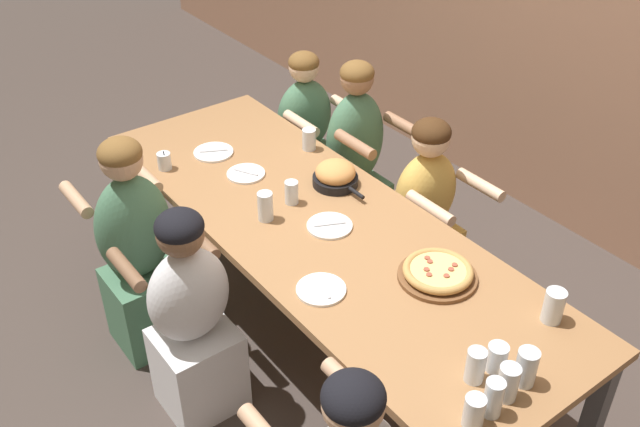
# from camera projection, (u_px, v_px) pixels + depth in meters

# --- Properties ---
(ground_plane) EXTENTS (18.00, 18.00, 0.00)m
(ground_plane) POSITION_uv_depth(u_px,v_px,m) (320.00, 342.00, 3.65)
(ground_plane) COLOR #423833
(ground_plane) RESTS_ON ground
(dining_table) EXTENTS (2.67, 0.90, 0.75)m
(dining_table) POSITION_uv_depth(u_px,v_px,m) (320.00, 235.00, 3.26)
(dining_table) COLOR #996B42
(dining_table) RESTS_ON ground
(pizza_board_main) EXTENTS (0.33, 0.33, 0.06)m
(pizza_board_main) POSITION_uv_depth(u_px,v_px,m) (438.00, 273.00, 2.89)
(pizza_board_main) COLOR brown
(pizza_board_main) RESTS_ON dining_table
(skillet_bowl) EXTENTS (0.32, 0.22, 0.12)m
(skillet_bowl) POSITION_uv_depth(u_px,v_px,m) (336.00, 175.00, 3.46)
(skillet_bowl) COLOR black
(skillet_bowl) RESTS_ON dining_table
(empty_plate_a) EXTENTS (0.21, 0.21, 0.02)m
(empty_plate_a) POSITION_uv_depth(u_px,v_px,m) (330.00, 226.00, 3.19)
(empty_plate_a) COLOR white
(empty_plate_a) RESTS_ON dining_table
(empty_plate_b) EXTENTS (0.19, 0.19, 0.02)m
(empty_plate_b) POSITION_uv_depth(u_px,v_px,m) (246.00, 174.00, 3.56)
(empty_plate_b) COLOR white
(empty_plate_b) RESTS_ON dining_table
(empty_plate_c) EXTENTS (0.21, 0.21, 0.02)m
(empty_plate_c) POSITION_uv_depth(u_px,v_px,m) (213.00, 152.00, 3.73)
(empty_plate_c) COLOR white
(empty_plate_c) RESTS_ON dining_table
(empty_plate_d) EXTENTS (0.20, 0.20, 0.02)m
(empty_plate_d) POSITION_uv_depth(u_px,v_px,m) (321.00, 289.00, 2.84)
(empty_plate_d) COLOR white
(empty_plate_d) RESTS_ON dining_table
(cocktail_glass_blue) EXTENTS (0.07, 0.07, 0.11)m
(cocktail_glass_blue) POSITION_uv_depth(u_px,v_px,m) (164.00, 162.00, 3.59)
(cocktail_glass_blue) COLOR silver
(cocktail_glass_blue) RESTS_ON dining_table
(drinking_glass_a) EXTENTS (0.07, 0.07, 0.14)m
(drinking_glass_a) POSITION_uv_depth(u_px,v_px,m) (265.00, 206.00, 3.21)
(drinking_glass_a) COLOR silver
(drinking_glass_a) RESTS_ON dining_table
(drinking_glass_b) EXTENTS (0.07, 0.07, 0.14)m
(drinking_glass_b) POSITION_uv_depth(u_px,v_px,m) (508.00, 384.00, 2.36)
(drinking_glass_b) COLOR silver
(drinking_glass_b) RESTS_ON dining_table
(drinking_glass_c) EXTENTS (0.07, 0.07, 0.11)m
(drinking_glass_c) POSITION_uv_depth(u_px,v_px,m) (309.00, 140.00, 3.75)
(drinking_glass_c) COLOR silver
(drinking_glass_c) RESTS_ON dining_table
(drinking_glass_d) EXTENTS (0.06, 0.06, 0.11)m
(drinking_glass_d) POSITION_uv_depth(u_px,v_px,m) (292.00, 194.00, 3.33)
(drinking_glass_d) COLOR silver
(drinking_glass_d) RESTS_ON dining_table
(drinking_glass_e) EXTENTS (0.07, 0.07, 0.12)m
(drinking_glass_e) POSITION_uv_depth(u_px,v_px,m) (474.00, 413.00, 2.27)
(drinking_glass_e) COLOR silver
(drinking_glass_e) RESTS_ON dining_table
(drinking_glass_f) EXTENTS (0.07, 0.07, 0.11)m
(drinking_glass_f) POSITION_uv_depth(u_px,v_px,m) (497.00, 359.00, 2.47)
(drinking_glass_f) COLOR silver
(drinking_glass_f) RESTS_ON dining_table
(drinking_glass_g) EXTENTS (0.06, 0.06, 0.15)m
(drinking_glass_g) POSITION_uv_depth(u_px,v_px,m) (493.00, 398.00, 2.30)
(drinking_glass_g) COLOR silver
(drinking_glass_g) RESTS_ON dining_table
(drinking_glass_h) EXTENTS (0.08, 0.08, 0.14)m
(drinking_glass_h) POSITION_uv_depth(u_px,v_px,m) (526.00, 369.00, 2.41)
(drinking_glass_h) COLOR silver
(drinking_glass_h) RESTS_ON dining_table
(drinking_glass_i) EXTENTS (0.07, 0.07, 0.13)m
(drinking_glass_i) POSITION_uv_depth(u_px,v_px,m) (475.00, 367.00, 2.42)
(drinking_glass_i) COLOR silver
(drinking_glass_i) RESTS_ON dining_table
(drinking_glass_j) EXTENTS (0.08, 0.08, 0.14)m
(drinking_glass_j) POSITION_uv_depth(u_px,v_px,m) (554.00, 306.00, 2.66)
(drinking_glass_j) COLOR silver
(drinking_glass_j) RESTS_ON dining_table
(diner_near_midleft) EXTENTS (0.51, 0.40, 1.16)m
(diner_near_midleft) POSITION_uv_depth(u_px,v_px,m) (138.00, 256.00, 3.38)
(diner_near_midleft) COLOR #477556
(diner_near_midleft) RESTS_ON ground
(diner_near_center) EXTENTS (0.51, 0.40, 1.07)m
(diner_near_center) POSITION_uv_depth(u_px,v_px,m) (192.00, 323.00, 3.06)
(diner_near_center) COLOR silver
(diner_near_center) RESTS_ON ground
(diner_far_center) EXTENTS (0.51, 0.40, 1.06)m
(diner_far_center) POSITION_uv_depth(u_px,v_px,m) (423.00, 219.00, 3.70)
(diner_far_center) COLOR gold
(diner_far_center) RESTS_ON ground
(diner_far_midleft) EXTENTS (0.51, 0.40, 1.17)m
(diner_far_midleft) POSITION_uv_depth(u_px,v_px,m) (355.00, 167.00, 4.05)
(diner_far_midleft) COLOR #477556
(diner_far_midleft) RESTS_ON ground
(diner_far_left) EXTENTS (0.51, 0.40, 1.06)m
(diner_far_left) POSITION_uv_depth(u_px,v_px,m) (305.00, 142.00, 4.39)
(diner_far_left) COLOR #477556
(diner_far_left) RESTS_ON ground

